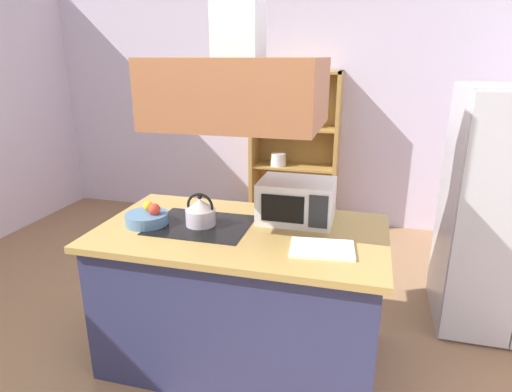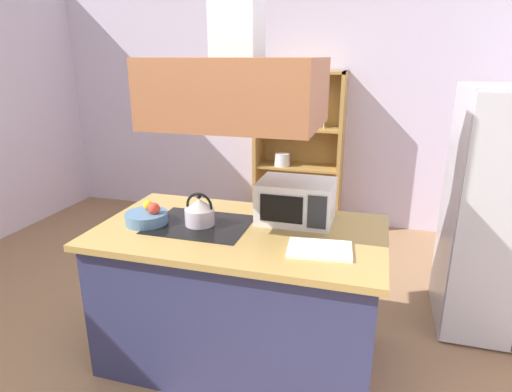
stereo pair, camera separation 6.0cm
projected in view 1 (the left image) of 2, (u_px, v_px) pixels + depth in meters
The scene contains 9 objects.
ground_plane at pixel (202, 385), 2.60m from camera, with size 7.80×7.80×0.00m, color #946E4C.
wall_back at pixel (295, 105), 4.94m from camera, with size 6.00×0.12×2.70m, color silver.
kitchen_island at pixel (242, 295), 2.73m from camera, with size 1.72×0.98×0.90m.
range_hood at pixel (239, 73), 2.31m from camera, with size 0.90×0.70×1.18m.
dish_cabinet at pixel (295, 159), 4.90m from camera, with size 0.97×0.40×1.74m.
kettle at pixel (200, 212), 2.62m from camera, with size 0.18×0.18×0.20m.
cutting_board at pixel (322, 249), 2.31m from camera, with size 0.34×0.24×0.02m, color white.
microwave at pixel (297, 201), 2.69m from camera, with size 0.46×0.35×0.26m.
fruit_bowl at pixel (148, 217), 2.66m from camera, with size 0.26×0.26×0.14m.
Camera 1 is at (0.86, -1.96, 1.89)m, focal length 30.24 mm.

